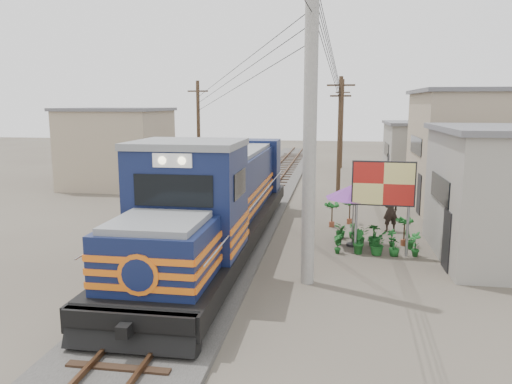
% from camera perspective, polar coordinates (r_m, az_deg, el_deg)
% --- Properties ---
extents(ground, '(120.00, 120.00, 0.00)m').
position_cam_1_polar(ground, '(16.77, -6.22, -9.01)').
color(ground, '#473F35').
rests_on(ground, ground).
extents(ballast, '(3.60, 70.00, 0.16)m').
position_cam_1_polar(ballast, '(26.20, -0.53, -1.80)').
color(ballast, '#595651').
rests_on(ballast, ground).
extents(track, '(1.15, 70.00, 0.12)m').
position_cam_1_polar(track, '(26.16, -0.53, -1.41)').
color(track, '#51331E').
rests_on(track, ground).
extents(locomotive, '(3.17, 17.25, 4.28)m').
position_cam_1_polar(locomotive, '(18.80, -4.21, -1.07)').
color(locomotive, black).
rests_on(locomotive, ground).
extents(utility_pole_main, '(0.40, 0.40, 10.00)m').
position_cam_1_polar(utility_pole_main, '(14.81, 6.20, 8.21)').
color(utility_pole_main, '#9E9B93').
rests_on(utility_pole_main, ground).
extents(wooden_pole_mid, '(1.60, 0.24, 7.00)m').
position_cam_1_polar(wooden_pole_mid, '(29.34, 9.52, 6.43)').
color(wooden_pole_mid, '#4C3826').
rests_on(wooden_pole_mid, ground).
extents(wooden_pole_far, '(1.60, 0.24, 7.50)m').
position_cam_1_polar(wooden_pole_far, '(43.32, 9.79, 7.89)').
color(wooden_pole_far, '#4C3826').
rests_on(wooden_pole_far, ground).
extents(wooden_pole_left, '(1.60, 0.24, 7.00)m').
position_cam_1_polar(wooden_pole_left, '(34.59, -6.59, 7.04)').
color(wooden_pole_left, '#4C3826').
rests_on(wooden_pole_left, ground).
extents(power_lines, '(9.65, 19.00, 3.30)m').
position_cam_1_polar(power_lines, '(24.27, -1.51, 15.02)').
color(power_lines, black).
rests_on(power_lines, ground).
extents(shophouse_mid, '(8.40, 7.35, 6.20)m').
position_cam_1_polar(shophouse_mid, '(28.61, 25.80, 4.34)').
color(shophouse_mid, gray).
rests_on(shophouse_mid, ground).
extents(shophouse_back, '(6.30, 6.30, 4.20)m').
position_cam_1_polar(shophouse_back, '(38.05, 19.22, 4.44)').
color(shophouse_back, gray).
rests_on(shophouse_back, ground).
extents(shophouse_left, '(6.30, 6.30, 5.20)m').
position_cam_1_polar(shophouse_left, '(34.49, -15.51, 4.95)').
color(shophouse_left, gray).
rests_on(shophouse_left, ground).
extents(billboard, '(2.24, 0.26, 3.45)m').
position_cam_1_polar(billboard, '(18.44, 14.35, 0.65)').
color(billboard, '#99999E').
rests_on(billboard, ground).
extents(market_umbrella, '(2.75, 2.75, 2.45)m').
position_cam_1_polar(market_umbrella, '(19.41, 11.12, 0.06)').
color(market_umbrella, black).
rests_on(market_umbrella, ground).
extents(vendor, '(0.79, 0.66, 1.86)m').
position_cam_1_polar(vendor, '(22.22, 15.12, -2.07)').
color(vendor, black).
rests_on(vendor, ground).
extents(plant_nursery, '(3.25, 2.96, 0.92)m').
position_cam_1_polar(plant_nursery, '(19.53, 12.76, -5.21)').
color(plant_nursery, '#19581F').
rests_on(plant_nursery, ground).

